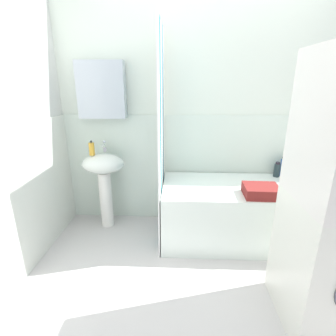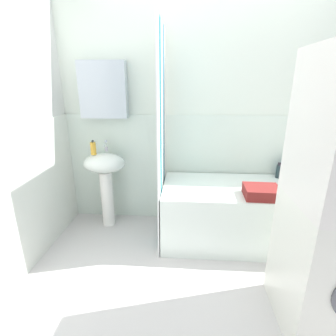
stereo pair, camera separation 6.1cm
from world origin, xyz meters
name	(u,v)px [view 2 (the right image)]	position (x,y,z in m)	size (l,w,h in m)	color
ground_plane	(215,305)	(0.00, 0.00, -0.02)	(4.80, 5.60, 0.04)	silver
wall_back_tiled	(203,121)	(-0.07, 1.26, 1.14)	(3.60, 0.18, 2.40)	silver
wall_left_tiled	(10,139)	(-1.57, 0.34, 1.12)	(0.07, 1.81, 2.40)	silver
sink	(105,174)	(-1.08, 1.03, 0.60)	(0.44, 0.34, 0.82)	white
faucet	(106,146)	(-1.08, 1.11, 0.88)	(0.03, 0.12, 0.12)	silver
soap_dispenser	(93,148)	(-1.18, 1.00, 0.89)	(0.06, 0.06, 0.15)	gold
bathtub	(238,213)	(0.29, 0.85, 0.29)	(1.48, 0.74, 0.57)	white
shower_curtain	(162,142)	(-0.46, 0.85, 1.00)	(0.01, 0.74, 2.00)	white
body_wash_bottle	(297,167)	(0.93, 1.17, 0.69)	(0.07, 0.07, 0.24)	#1F8051
conditioner_bottle	(285,168)	(0.80, 1.15, 0.67)	(0.06, 0.06, 0.21)	#2D59A6
lotion_bottle	(279,171)	(0.74, 1.13, 0.65)	(0.06, 0.06, 0.16)	#202F33
towel_folded	(262,192)	(0.43, 0.62, 0.62)	(0.30, 0.25, 0.09)	maroon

